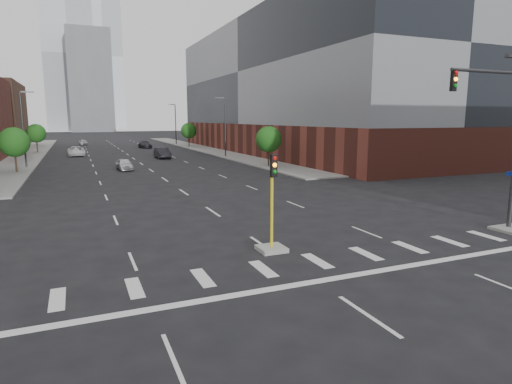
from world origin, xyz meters
TOP-DOWN VIEW (x-y plane):
  - ground at (0.00, 0.00)m, footprint 400.00×400.00m
  - sidewalk_left_far at (-15.00, 74.00)m, footprint 5.00×92.00m
  - sidewalk_right_far at (15.00, 74.00)m, footprint 5.00×92.00m
  - building_right_main at (29.50, 60.00)m, footprint 24.00×70.00m
  - tower_left at (-8.00, 220.00)m, footprint 22.00×22.00m
  - tower_right at (10.00, 260.00)m, footprint 20.00×20.00m
  - tower_mid at (0.00, 200.00)m, footprint 18.00×18.00m
  - median_traffic_signal at (0.00, 8.97)m, footprint 1.20×1.20m
  - mast_arm_signal at (12.61, 7.50)m, footprint 5.12×0.90m
  - streetlight_right_a at (13.41, 55.00)m, footprint 1.60×0.22m
  - streetlight_right_b at (13.41, 90.00)m, footprint 1.60×0.22m
  - streetlight_left at (-13.41, 50.00)m, footprint 1.60×0.22m
  - tree_left_near at (-14.00, 45.00)m, footprint 3.20×3.20m
  - tree_left_far at (-14.00, 75.00)m, footprint 3.20×3.20m
  - tree_right_near at (14.00, 40.00)m, footprint 3.20×3.20m
  - tree_right_far at (14.00, 80.00)m, footprint 3.20×3.20m
  - car_near_left at (-2.80, 43.54)m, footprint 1.82×3.99m
  - car_mid_right at (4.05, 56.61)m, footprint 1.86×5.00m
  - car_far_left at (-7.84, 66.19)m, footprint 2.67×5.50m
  - car_deep_right at (5.14, 81.02)m, footprint 2.28×5.16m
  - car_distant at (-6.21, 96.46)m, footprint 1.94×4.05m

SIDE VIEW (x-z plane):
  - ground at x=0.00m, z-range 0.00..0.00m
  - sidewalk_left_far at x=-15.00m, z-range 0.00..0.15m
  - sidewalk_right_far at x=15.00m, z-range 0.00..0.15m
  - car_near_left at x=-2.80m, z-range 0.00..1.33m
  - car_distant at x=-6.21m, z-range 0.00..1.34m
  - car_deep_right at x=5.14m, z-range 0.00..1.47m
  - car_far_left at x=-7.84m, z-range 0.00..1.51m
  - car_mid_right at x=4.05m, z-range 0.00..1.63m
  - median_traffic_signal at x=0.00m, z-range -1.23..3.17m
  - tree_left_near at x=-14.00m, z-range 0.97..5.82m
  - tree_left_far at x=-14.00m, z-range 0.97..5.82m
  - tree_right_near at x=14.00m, z-range 0.97..5.82m
  - tree_right_far at x=14.00m, z-range 0.97..5.82m
  - streetlight_right_a at x=13.41m, z-range 0.47..9.55m
  - streetlight_right_b at x=13.41m, z-range 0.47..9.55m
  - streetlight_left at x=-13.41m, z-range 0.47..9.55m
  - mast_arm_signal at x=12.61m, z-range 1.11..10.18m
  - building_right_main at x=29.50m, z-range 0.00..22.00m
  - tower_mid at x=0.00m, z-range 0.00..44.00m
  - tower_left at x=-8.00m, z-range 0.00..70.00m
  - tower_right at x=10.00m, z-range 0.00..80.00m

